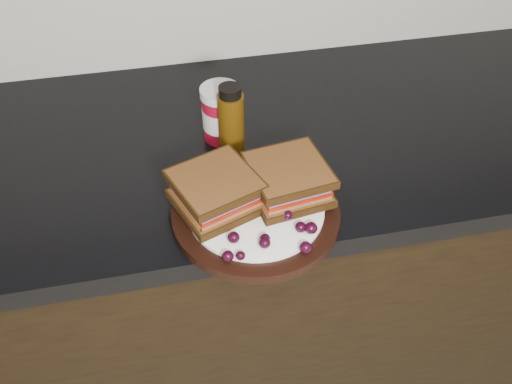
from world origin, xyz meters
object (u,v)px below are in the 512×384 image
plate (256,214)px  sandwich_left (216,191)px  oil_bottle (231,119)px  condiment_jar (221,113)px

plate → sandwich_left: size_ratio=2.20×
plate → oil_bottle: bearing=92.1°
condiment_jar → oil_bottle: size_ratio=0.81×
condiment_jar → sandwich_left: bearing=-101.5°
condiment_jar → oil_bottle: 0.04m
condiment_jar → oil_bottle: (0.01, -0.04, 0.01)m
oil_bottle → sandwich_left: bearing=-108.0°
sandwich_left → oil_bottle: oil_bottle is taller
plate → oil_bottle: 0.20m
oil_bottle → plate: bearing=-87.9°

